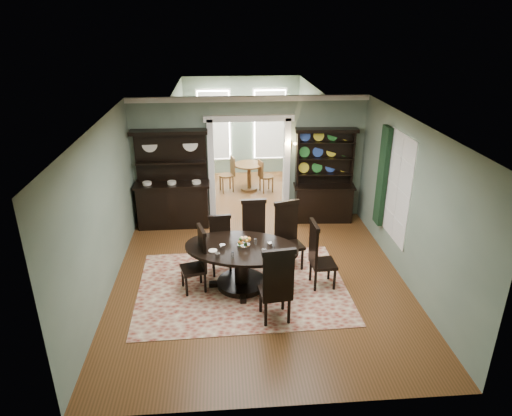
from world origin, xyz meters
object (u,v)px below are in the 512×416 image
Objects in this scene: sideboard at (173,193)px; parlor_table at (249,173)px; welsh_dresser at (324,188)px; dining_table at (241,259)px.

parlor_table is at bearing 48.36° from sideboard.
welsh_dresser is at bearing 0.19° from sideboard.
sideboard is 1.01× the size of welsh_dresser.
welsh_dresser is 2.75m from parlor_table.
sideboard reaches higher than welsh_dresser.
parlor_table is (0.46, 5.02, -0.06)m from dining_table.
welsh_dresser is (2.13, 2.86, 0.25)m from dining_table.
welsh_dresser is (3.61, 0.02, 0.02)m from sideboard.
sideboard is 3.61m from welsh_dresser.
welsh_dresser is at bearing 67.14° from dining_table.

